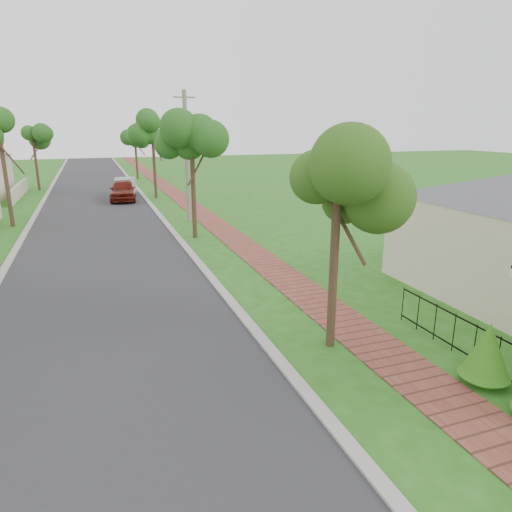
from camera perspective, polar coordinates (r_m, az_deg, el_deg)
ground at (r=8.67m, az=6.73°, el=-22.65°), size 160.00×160.00×0.00m
road at (r=26.56m, az=-19.04°, el=3.36°), size 7.00×120.00×0.02m
kerb_right at (r=26.83m, az=-11.23°, el=4.05°), size 0.30×120.00×0.10m
kerb_left at (r=26.79m, az=-26.84°, el=2.60°), size 0.30×120.00×0.10m
sidewalk at (r=27.32m, az=-5.83°, el=4.48°), size 1.50×120.00×0.03m
street_trees at (r=32.86m, az=-19.84°, el=13.55°), size 10.70×37.65×5.89m
parked_car_red at (r=35.80m, az=-16.30°, el=7.89°), size 2.23×4.66×1.53m
parked_car_white at (r=37.80m, az=-16.01°, el=8.25°), size 2.06×4.57×1.46m
near_tree at (r=10.85m, az=10.12°, el=7.59°), size 1.89×1.89×4.86m
utility_pole at (r=26.57m, az=-8.65°, el=12.14°), size 1.20×0.24×7.30m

